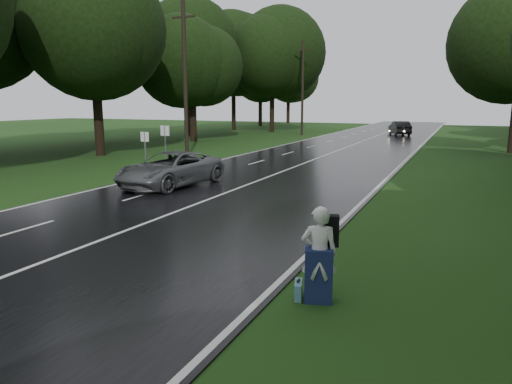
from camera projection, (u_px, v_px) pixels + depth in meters
ground at (38, 265)px, 11.39m from camera, size 160.00×160.00×0.00m
road at (300, 165)px, 29.33m from camera, size 12.00×140.00×0.04m
lane_center at (300, 165)px, 29.32m from camera, size 0.12×140.00×0.01m
grey_car at (171, 169)px, 21.84m from camera, size 3.28×5.97×1.59m
far_car at (400, 128)px, 55.52m from camera, size 3.31×5.27×1.64m
hitchhiker at (319, 258)px, 9.19m from camera, size 0.82×0.78×1.96m
suitcase at (298, 290)px, 9.47m from camera, size 0.27×0.51×0.35m
utility_pole_mid at (187, 158)px, 32.98m from camera, size 1.80×0.28×10.57m
utility_pole_far at (302, 135)px, 55.88m from camera, size 1.80×0.28×10.91m
road_sign_a at (146, 172)px, 26.69m from camera, size 0.54×0.10×2.26m
road_sign_b at (166, 167)px, 28.46m from camera, size 0.61×0.10×2.53m
tree_left_d at (101, 155)px, 34.82m from camera, size 10.06×10.06×15.72m
tree_left_e at (194, 141)px, 47.77m from camera, size 8.50×8.50×13.29m
tree_left_f at (272, 132)px, 61.82m from camera, size 11.03×11.03×17.23m
tree_right_e at (510, 153)px, 36.48m from camera, size 9.33×9.33×14.57m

